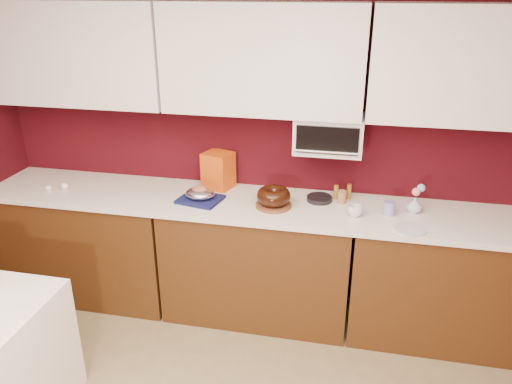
{
  "coord_description": "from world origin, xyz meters",
  "views": [
    {
      "loc": [
        0.64,
        -1.15,
        2.31
      ],
      "look_at": [
        0.01,
        1.84,
        1.02
      ],
      "focal_mm": 35.0,
      "sensor_mm": 36.0,
      "label": 1
    }
  ],
  "objects_px": {
    "foil_ham_nest": "(200,193)",
    "pandoro_box": "(218,170)",
    "bundt_cake": "(274,196)",
    "coffee_mug": "(355,210)",
    "toaster_oven": "(329,133)",
    "blue_jar": "(389,208)",
    "flower_vase": "(414,204)"
  },
  "relations": [
    {
      "from": "bundt_cake",
      "to": "coffee_mug",
      "type": "xyz_separation_m",
      "value": [
        0.55,
        -0.04,
        -0.04
      ]
    },
    {
      "from": "coffee_mug",
      "to": "foil_ham_nest",
      "type": "bearing_deg",
      "value": 178.48
    },
    {
      "from": "foil_ham_nest",
      "to": "pandoro_box",
      "type": "relative_size",
      "value": 0.77
    },
    {
      "from": "blue_jar",
      "to": "flower_vase",
      "type": "xyz_separation_m",
      "value": [
        0.16,
        0.07,
        0.01
      ]
    },
    {
      "from": "toaster_oven",
      "to": "blue_jar",
      "type": "bearing_deg",
      "value": -22.83
    },
    {
      "from": "foil_ham_nest",
      "to": "pandoro_box",
      "type": "height_order",
      "value": "pandoro_box"
    },
    {
      "from": "flower_vase",
      "to": "bundt_cake",
      "type": "bearing_deg",
      "value": -173.65
    },
    {
      "from": "foil_ham_nest",
      "to": "pandoro_box",
      "type": "bearing_deg",
      "value": 77.64
    },
    {
      "from": "coffee_mug",
      "to": "toaster_oven",
      "type": "bearing_deg",
      "value": 130.45
    },
    {
      "from": "bundt_cake",
      "to": "blue_jar",
      "type": "relative_size",
      "value": 2.48
    },
    {
      "from": "toaster_oven",
      "to": "pandoro_box",
      "type": "relative_size",
      "value": 1.68
    },
    {
      "from": "bundt_cake",
      "to": "foil_ham_nest",
      "type": "bearing_deg",
      "value": -179.19
    },
    {
      "from": "blue_jar",
      "to": "bundt_cake",
      "type": "bearing_deg",
      "value": -177.53
    },
    {
      "from": "pandoro_box",
      "to": "blue_jar",
      "type": "xyz_separation_m",
      "value": [
        1.22,
        -0.23,
        -0.09
      ]
    },
    {
      "from": "coffee_mug",
      "to": "pandoro_box",
      "type": "bearing_deg",
      "value": 163.61
    },
    {
      "from": "foil_ham_nest",
      "to": "blue_jar",
      "type": "xyz_separation_m",
      "value": [
        1.28,
        0.04,
        -0.01
      ]
    },
    {
      "from": "bundt_cake",
      "to": "flower_vase",
      "type": "xyz_separation_m",
      "value": [
        0.93,
        0.1,
        -0.02
      ]
    },
    {
      "from": "toaster_oven",
      "to": "bundt_cake",
      "type": "relative_size",
      "value": 1.96
    },
    {
      "from": "coffee_mug",
      "to": "blue_jar",
      "type": "xyz_separation_m",
      "value": [
        0.22,
        0.07,
        0.0
      ]
    },
    {
      "from": "coffee_mug",
      "to": "blue_jar",
      "type": "relative_size",
      "value": 0.95
    },
    {
      "from": "toaster_oven",
      "to": "foil_ham_nest",
      "type": "relative_size",
      "value": 2.17
    },
    {
      "from": "pandoro_box",
      "to": "flower_vase",
      "type": "bearing_deg",
      "value": 11.39
    },
    {
      "from": "foil_ham_nest",
      "to": "pandoro_box",
      "type": "xyz_separation_m",
      "value": [
        0.06,
        0.27,
        0.08
      ]
    },
    {
      "from": "toaster_oven",
      "to": "pandoro_box",
      "type": "height_order",
      "value": "toaster_oven"
    },
    {
      "from": "bundt_cake",
      "to": "blue_jar",
      "type": "bearing_deg",
      "value": 2.47
    },
    {
      "from": "blue_jar",
      "to": "flower_vase",
      "type": "height_order",
      "value": "flower_vase"
    },
    {
      "from": "pandoro_box",
      "to": "toaster_oven",
      "type": "bearing_deg",
      "value": 14.54
    },
    {
      "from": "toaster_oven",
      "to": "bundt_cake",
      "type": "xyz_separation_m",
      "value": [
        -0.33,
        -0.21,
        -0.4
      ]
    },
    {
      "from": "pandoro_box",
      "to": "blue_jar",
      "type": "distance_m",
      "value": 1.25
    },
    {
      "from": "bundt_cake",
      "to": "blue_jar",
      "type": "distance_m",
      "value": 0.76
    },
    {
      "from": "pandoro_box",
      "to": "bundt_cake",
      "type": "bearing_deg",
      "value": -11.67
    },
    {
      "from": "blue_jar",
      "to": "flower_vase",
      "type": "relative_size",
      "value": 0.78
    }
  ]
}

